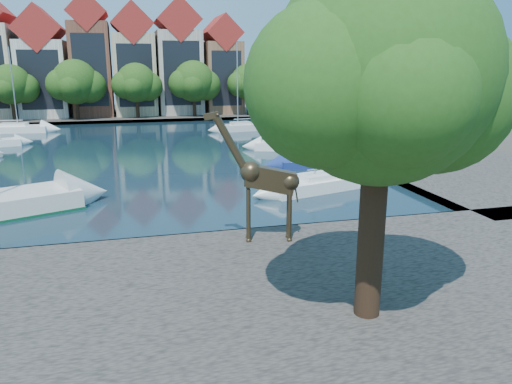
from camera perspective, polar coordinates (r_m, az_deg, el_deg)
ground at (r=23.44m, az=-14.94°, el=-6.29°), size 160.00×160.00×0.00m
water_basin at (r=46.68m, az=-14.90°, el=4.16°), size 38.00×50.00×0.08m
near_quay at (r=16.95m, az=-15.04°, el=-13.83°), size 50.00×14.00×0.50m
far_quay at (r=78.36m, az=-14.89°, el=8.42°), size 60.00×16.00×0.50m
right_quay at (r=52.64m, az=13.52°, el=5.63°), size 14.00×52.00×0.50m
plane_tree at (r=14.75m, az=14.49°, el=12.19°), size 8.32×6.40×10.62m
townhouse_west_inner at (r=78.73m, az=-23.08°, el=12.97°), size 6.43×9.18×15.15m
townhouse_center at (r=78.07m, az=-18.31°, el=14.13°), size 5.44×9.18×16.93m
townhouse_east_inner at (r=77.95m, az=-13.74°, el=13.98°), size 5.94×9.18×15.79m
townhouse_east_mid at (r=78.34m, az=-8.85°, el=14.49°), size 6.43×9.18×16.65m
townhouse_east_end at (r=79.27m, az=-4.01°, el=13.91°), size 5.44×9.18×14.43m
far_tree_west at (r=73.94m, az=-26.16°, el=10.84°), size 6.76×5.20×7.36m
far_tree_mid_west at (r=72.79m, az=-19.88°, el=11.59°), size 7.80×6.00×8.00m
far_tree_mid_east at (r=72.53m, az=-13.46°, el=11.91°), size 7.02×5.40×7.52m
far_tree_east at (r=73.13m, az=-7.04°, el=12.30°), size 7.54×5.80×7.84m
far_tree_far_east at (r=74.60m, az=-0.80°, el=12.33°), size 6.76×5.20×7.36m
giraffe_statue at (r=21.56m, az=0.82°, el=1.55°), size 3.97×1.20×5.69m
sailboat_left_e at (r=65.40m, az=-25.54°, el=6.68°), size 6.83×2.94×9.73m
sailboat_right_a at (r=32.39m, az=6.70°, el=1.18°), size 6.82×3.98×10.90m
sailboat_right_b at (r=40.14m, az=6.98°, el=3.64°), size 6.31×2.29×10.68m
sailboat_right_c at (r=47.30m, az=3.59°, el=5.51°), size 6.36×4.02×9.00m
sailboat_right_d at (r=60.25m, az=-2.09°, el=7.56°), size 5.44×2.52×10.30m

